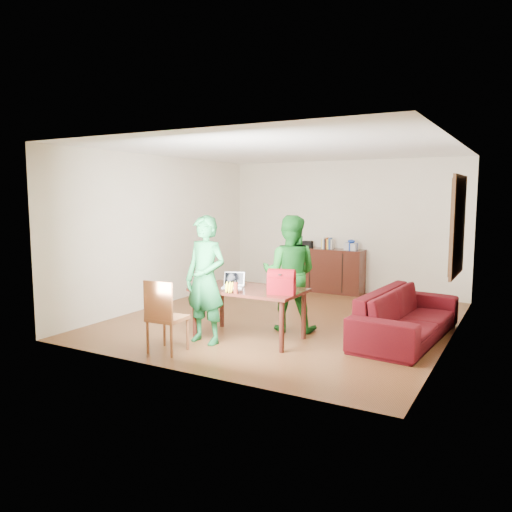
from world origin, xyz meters
The scene contains 10 objects.
room centered at (0.01, 0.13, 1.31)m, with size 5.20×5.70×2.90m.
table centered at (0.02, -1.22, 0.62)m, with size 1.52×0.85×0.71m.
chair centered at (-0.59, -2.26, 0.27)m, with size 0.45×0.43×0.94m.
person_near centered at (-0.40, -1.67, 0.87)m, with size 0.63×0.41×1.73m, color #135526.
person_far centered at (0.33, -0.55, 0.85)m, with size 0.83×0.65×1.71m, color #145B19.
laptop centered at (-0.21, -1.28, 0.75)m, with size 0.35×0.30×0.21m.
bananas centered at (-0.05, -1.63, 0.74)m, with size 0.16×0.10×0.06m, color yellow, non-canonical shape.
bottle centered at (0.05, -1.61, 0.80)m, with size 0.06×0.06×0.17m, color #5D2015.
red_bag centered at (0.58, -1.34, 0.84)m, with size 0.35×0.20×0.26m, color maroon.
sofa centered at (1.95, -0.16, 0.34)m, with size 2.30×0.90×0.67m, color #3E080C.
Camera 1 is at (3.41, -7.13, 2.00)m, focal length 35.00 mm.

